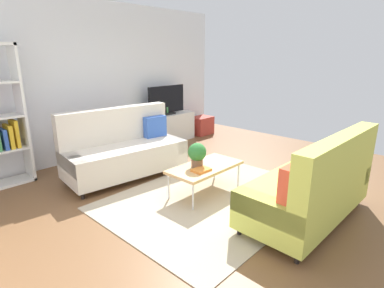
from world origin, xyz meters
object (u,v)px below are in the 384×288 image
(coffee_table, at_px, (205,168))
(bottle_0, at_px, (160,111))
(tv, at_px, (167,101))
(storage_trunk, at_px, (202,125))
(potted_plant, at_px, (197,154))
(bottle_1, at_px, (164,111))
(table_book_0, at_px, (201,170))
(vase_0, at_px, (144,113))
(couch_green, at_px, (313,186))
(vase_1, at_px, (151,114))
(tv_console, at_px, (167,128))
(bottle_2, at_px, (167,111))
(couch_beige, at_px, (124,150))

(coffee_table, distance_m, bottle_0, 2.72)
(tv, height_order, storage_trunk, tv)
(potted_plant, height_order, bottle_0, bottle_0)
(bottle_1, bearing_deg, table_book_0, -122.09)
(coffee_table, distance_m, potted_plant, 0.25)
(tv, height_order, vase_0, tv)
(couch_green, bearing_deg, coffee_table, 102.69)
(couch_green, relative_size, table_book_0, 8.01)
(tv, height_order, bottle_0, tv)
(vase_0, relative_size, bottle_0, 0.89)
(table_book_0, xyz_separation_m, vase_1, (1.28, 2.57, 0.26))
(tv_console, height_order, bottle_2, bottle_2)
(vase_0, relative_size, bottle_2, 1.13)
(tv_console, bearing_deg, tv, -90.00)
(couch_beige, height_order, table_book_0, couch_beige)
(bottle_2, bearing_deg, couch_beige, -152.31)
(vase_1, bearing_deg, bottle_0, -28.35)
(potted_plant, relative_size, bottle_1, 1.75)
(potted_plant, xyz_separation_m, vase_0, (1.00, 2.42, 0.12))
(tv, relative_size, table_book_0, 4.17)
(bottle_2, bearing_deg, tv, 74.22)
(storage_trunk, distance_m, table_book_0, 3.68)
(vase_0, bearing_deg, storage_trunk, -5.10)
(tv, relative_size, potted_plant, 2.89)
(couch_green, bearing_deg, tv_console, 74.32)
(potted_plant, distance_m, bottle_2, 2.82)
(couch_green, height_order, tv_console, couch_green)
(storage_trunk, bearing_deg, table_book_0, -138.81)
(potted_plant, relative_size, vase_0, 1.78)
(couch_green, bearing_deg, potted_plant, 106.42)
(vase_1, bearing_deg, storage_trunk, -5.76)
(vase_1, height_order, bottle_0, bottle_0)
(tv_console, xyz_separation_m, potted_plant, (-1.58, -2.37, 0.29))
(storage_trunk, xyz_separation_m, bottle_2, (-1.11, 0.06, 0.51))
(tv, relative_size, storage_trunk, 1.92)
(bottle_1, bearing_deg, vase_0, 169.15)
(table_book_0, bearing_deg, tv, 56.33)
(couch_beige, distance_m, bottle_2, 2.10)
(tv, bearing_deg, vase_0, 173.12)
(bottle_2, bearing_deg, storage_trunk, -3.11)
(tv, relative_size, vase_1, 8.19)
(couch_green, xyz_separation_m, tv_console, (1.19, 3.85, -0.13))
(couch_beige, xyz_separation_m, couch_green, (0.66, -2.84, 0.01))
(couch_green, height_order, storage_trunk, couch_green)
(bottle_0, relative_size, bottle_1, 1.11)
(couch_green, height_order, vase_0, couch_green)
(vase_1, xyz_separation_m, bottle_2, (0.38, -0.09, 0.02))
(tv_console, xyz_separation_m, vase_1, (-0.39, 0.05, 0.38))
(table_book_0, height_order, bottle_0, bottle_0)
(vase_1, distance_m, bottle_0, 0.20)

